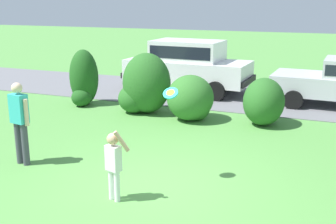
# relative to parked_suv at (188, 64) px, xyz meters

# --- Properties ---
(ground_plane) EXTENTS (80.00, 80.00, 0.00)m
(ground_plane) POSITION_rel_parked_suv_xyz_m (2.12, -8.02, -1.08)
(ground_plane) COLOR #518E42
(driveway_strip) EXTENTS (28.00, 4.40, 0.02)m
(driveway_strip) POSITION_rel_parked_suv_xyz_m (2.12, -0.12, -1.07)
(driveway_strip) COLOR slate
(driveway_strip) RESTS_ON ground
(shrub_near_tree) EXTENTS (0.93, 1.07, 1.81)m
(shrub_near_tree) POSITION_rel_parked_suv_xyz_m (-2.52, -3.04, -0.26)
(shrub_near_tree) COLOR #1E511C
(shrub_near_tree) RESTS_ON ground
(shrub_centre_left) EXTENTS (1.58, 1.38, 1.82)m
(shrub_centre_left) POSITION_rel_parked_suv_xyz_m (-0.25, -3.26, -0.25)
(shrub_centre_left) COLOR #286023
(shrub_centre_left) RESTS_ON ground
(shrub_centre) EXTENTS (1.33, 1.36, 1.30)m
(shrub_centre) POSITION_rel_parked_suv_xyz_m (1.33, -3.52, -0.47)
(shrub_centre) COLOR #33702B
(shrub_centre) RESTS_ON ground
(shrub_centre_right) EXTENTS (1.12, 1.31, 1.31)m
(shrub_centre_right) POSITION_rel_parked_suv_xyz_m (3.33, -3.24, -0.42)
(shrub_centre_right) COLOR #286023
(shrub_centre_right) RESTS_ON ground
(parked_suv) EXTENTS (4.78, 2.26, 1.92)m
(parked_suv) POSITION_rel_parked_suv_xyz_m (0.00, 0.00, 0.00)
(parked_suv) COLOR white
(parked_suv) RESTS_ON ground
(child_thrower) EXTENTS (0.48, 0.23, 1.29)m
(child_thrower) POSITION_rel_parked_suv_xyz_m (1.73, -8.79, -0.36)
(child_thrower) COLOR white
(child_thrower) RESTS_ON ground
(frisbee) EXTENTS (0.29, 0.25, 0.19)m
(frisbee) POSITION_rel_parked_suv_xyz_m (2.33, -7.69, 0.64)
(frisbee) COLOR #1EB7B2
(adult_onlooker) EXTENTS (0.52, 0.28, 1.74)m
(adult_onlooker) POSITION_rel_parked_suv_xyz_m (-0.87, -8.02, -0.09)
(adult_onlooker) COLOR #3F3F4C
(adult_onlooker) RESTS_ON ground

